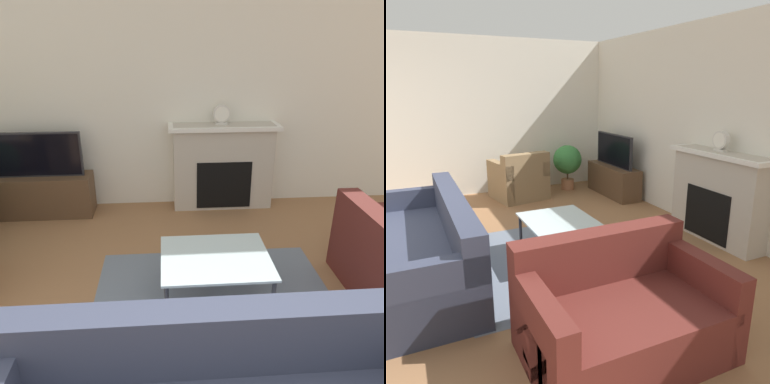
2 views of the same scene
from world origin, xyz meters
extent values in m
cube|color=silver|center=(0.00, 4.32, 1.35)|extent=(8.44, 0.06, 2.70)
cube|color=slate|center=(0.37, 1.97, 0.00)|extent=(2.12, 1.95, 0.00)
cube|color=#BCB2A3|center=(0.73, 4.13, 0.56)|extent=(1.29, 0.32, 1.12)
cube|color=black|center=(0.73, 3.96, 0.35)|extent=(0.71, 0.01, 0.63)
cube|color=white|center=(0.73, 4.10, 1.09)|extent=(1.41, 0.38, 0.05)
cube|color=brown|center=(-1.60, 4.01, 0.26)|extent=(1.25, 0.39, 0.53)
cube|color=#232328|center=(-1.60, 4.01, 0.81)|extent=(1.10, 0.05, 0.56)
cube|color=black|center=(-1.60, 3.99, 0.81)|extent=(1.06, 0.01, 0.52)
cube|color=#33384C|center=(0.23, 1.07, 0.62)|extent=(2.36, 0.20, 0.40)
cube|color=#5B231E|center=(2.06, 2.58, 0.33)|extent=(0.93, 0.14, 0.66)
cylinder|color=#333338|center=(-0.05, 1.82, 0.21)|extent=(0.04, 0.04, 0.42)
cylinder|color=#333338|center=(0.79, 1.82, 0.21)|extent=(0.04, 0.04, 0.42)
cylinder|color=#333338|center=(-0.05, 2.49, 0.21)|extent=(0.04, 0.04, 0.42)
cylinder|color=#333338|center=(0.79, 2.49, 0.21)|extent=(0.04, 0.04, 0.42)
cube|color=silver|center=(0.37, 2.16, 0.43)|extent=(0.92, 0.75, 0.02)
cube|color=beige|center=(0.69, 4.13, 1.13)|extent=(0.15, 0.07, 0.03)
cylinder|color=beige|center=(0.69, 4.13, 1.26)|extent=(0.22, 0.07, 0.22)
cylinder|color=white|center=(0.69, 4.09, 1.26)|extent=(0.18, 0.00, 0.18)
camera|label=1|loc=(-0.03, -0.51, 2.16)|focal=35.00mm
camera|label=2|loc=(4.00, 0.66, 1.86)|focal=35.00mm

